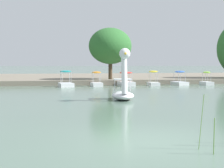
{
  "coord_description": "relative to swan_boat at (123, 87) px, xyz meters",
  "views": [
    {
      "loc": [
        -2.74,
        -8.81,
        2.25
      ],
      "look_at": [
        1.19,
        13.11,
        0.83
      ],
      "focal_mm": 51.29,
      "sensor_mm": 36.0,
      "label": 1
    }
  ],
  "objects": [
    {
      "name": "tree_broadleaf_left",
      "position": [
        1.97,
        15.99,
        3.4
      ],
      "size": [
        6.86,
        7.18,
        5.71
      ],
      "color": "#423323",
      "rests_on": "shore_bank_far"
    },
    {
      "name": "pedal_boat_yellow",
      "position": [
        5.78,
        12.18,
        -0.37
      ],
      "size": [
        1.02,
        1.73,
        1.54
      ],
      "color": "white",
      "rests_on": "ground_plane"
    },
    {
      "name": "pedal_boat_red",
      "position": [
        3.01,
        12.64,
        -0.41
      ],
      "size": [
        1.49,
        2.4,
        1.43
      ],
      "color": "white",
      "rests_on": "ground_plane"
    },
    {
      "name": "ground_plane",
      "position": [
        -1.42,
        -10.47,
        -0.81
      ],
      "size": [
        662.27,
        662.27,
        0.0
      ],
      "primitive_type": "plane",
      "color": "#567060"
    },
    {
      "name": "shore_bank_far",
      "position": [
        -1.42,
        25.68,
        -0.55
      ],
      "size": [
        128.01,
        23.91,
        0.52
      ],
      "primitive_type": "cube",
      "color": "slate",
      "rests_on": "ground_plane"
    },
    {
      "name": "pedal_boat_orange",
      "position": [
        -0.05,
        12.52,
        -0.39
      ],
      "size": [
        1.09,
        2.0,
        1.48
      ],
      "color": "white",
      "rests_on": "ground_plane"
    },
    {
      "name": "pedal_boat_teal",
      "position": [
        -3.11,
        12.09,
        -0.38
      ],
      "size": [
        1.57,
        2.15,
        1.6
      ],
      "color": "white",
      "rests_on": "ground_plane"
    },
    {
      "name": "pedal_boat_blue",
      "position": [
        8.78,
        12.52,
        -0.34
      ],
      "size": [
        1.42,
        2.03,
        1.5
      ],
      "color": "white",
      "rests_on": "ground_plane"
    },
    {
      "name": "pedal_boat_lime",
      "position": [
        11.65,
        12.16,
        -0.4
      ],
      "size": [
        0.95,
        1.73,
        1.44
      ],
      "color": "white",
      "rests_on": "ground_plane"
    },
    {
      "name": "swan_boat",
      "position": [
        0.0,
        0.0,
        0.0
      ],
      "size": [
        1.62,
        2.83,
        3.17
      ],
      "color": "white",
      "rests_on": "ground_plane"
    }
  ]
}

